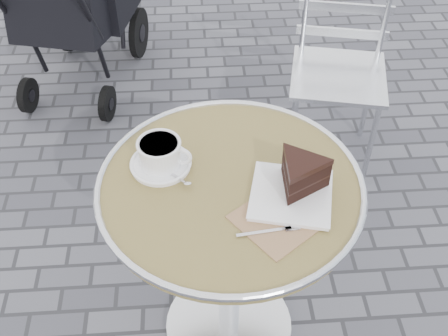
{
  "coord_description": "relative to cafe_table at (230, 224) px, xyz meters",
  "views": [
    {
      "loc": [
        -0.09,
        -1.03,
        1.8
      ],
      "look_at": [
        -0.02,
        0.01,
        0.78
      ],
      "focal_mm": 45.0,
      "sensor_mm": 36.0,
      "label": 1
    }
  ],
  "objects": [
    {
      "name": "bistro_chair",
      "position": [
        0.54,
        0.96,
        -0.03
      ],
      "size": [
        0.46,
        0.46,
        0.86
      ],
      "rotation": [
        0.0,
        0.0,
        -0.22
      ],
      "color": "silver",
      "rests_on": "ground"
    },
    {
      "name": "cafe_table",
      "position": [
        0.0,
        0.0,
        0.0
      ],
      "size": [
        0.72,
        0.72,
        0.74
      ],
      "color": "silver",
      "rests_on": "ground"
    },
    {
      "name": "cake_plate_set",
      "position": [
        0.17,
        -0.05,
        0.21
      ],
      "size": [
        0.3,
        0.32,
        0.11
      ],
      "rotation": [
        0.0,
        0.0,
        -0.23
      ],
      "color": "#986F53",
      "rests_on": "cafe_table"
    },
    {
      "name": "ground",
      "position": [
        0.0,
        0.0,
        -0.57
      ],
      "size": [
        80.0,
        80.0,
        0.0
      ],
      "primitive_type": "plane",
      "color": "#595A62",
      "rests_on": "ground"
    },
    {
      "name": "cappuccino_set",
      "position": [
        -0.18,
        0.08,
        0.2
      ],
      "size": [
        0.17,
        0.18,
        0.08
      ],
      "rotation": [
        0.0,
        0.0,
        -0.27
      ],
      "color": "white",
      "rests_on": "cafe_table"
    }
  ]
}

